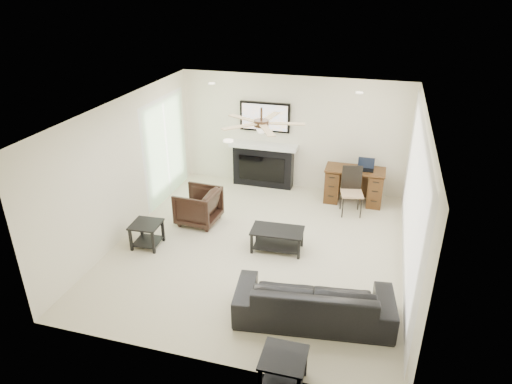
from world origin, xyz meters
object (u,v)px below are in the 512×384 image
armchair (198,206)px  coffee_table (277,240)px  sofa (314,300)px  fireplace_unit (263,146)px  desk (354,186)px

armchair → coffee_table: size_ratio=0.85×
sofa → coffee_table: (-0.90, 1.60, -0.12)m
coffee_table → fireplace_unit: 2.85m
sofa → desk: size_ratio=1.79×
sofa → coffee_table: size_ratio=2.42×
coffee_table → desk: size_ratio=0.74×
armchair → fireplace_unit: (0.75, 2.03, 0.61)m
fireplace_unit → desk: 2.16m
coffee_table → fireplace_unit: bearing=107.1°
armchair → sofa: bearing=53.9°
sofa → armchair: bearing=-47.0°
coffee_table → fireplace_unit: size_ratio=0.47×
coffee_table → armchair: bearing=159.0°
armchair → coffee_table: bearing=75.6°
fireplace_unit → desk: fireplace_unit is taller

